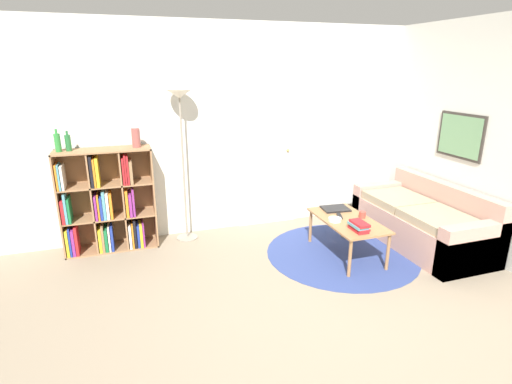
{
  "coord_description": "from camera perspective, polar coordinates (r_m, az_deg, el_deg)",
  "views": [
    {
      "loc": [
        -1.35,
        -2.24,
        2.08
      ],
      "look_at": [
        -0.12,
        1.45,
        0.85
      ],
      "focal_mm": 28.0,
      "sensor_mm": 36.0,
      "label": 1
    }
  ],
  "objects": [
    {
      "name": "bottle_left",
      "position": [
        4.8,
        -26.49,
        6.37
      ],
      "size": [
        0.06,
        0.06,
        0.25
      ],
      "color": "#2D8438",
      "rests_on": "bookshelf"
    },
    {
      "name": "bookshelf",
      "position": [
        4.93,
        -20.59,
        -1.67
      ],
      "size": [
        1.04,
        0.34,
        1.2
      ],
      "color": "#936B47",
      "rests_on": "ground_plane"
    },
    {
      "name": "laptop",
      "position": [
        4.88,
        11.26,
        -2.34
      ],
      "size": [
        0.33,
        0.27,
        0.02
      ],
      "color": "black",
      "rests_on": "coffee_table"
    },
    {
      "name": "bottle_middle",
      "position": [
        4.8,
        -25.26,
        6.4
      ],
      "size": [
        0.06,
        0.06,
        0.22
      ],
      "color": "#236633",
      "rests_on": "bookshelf"
    },
    {
      "name": "couch",
      "position": [
        5.28,
        22.88,
        -3.96
      ],
      "size": [
        0.82,
        1.74,
        0.73
      ],
      "color": "tan",
      "rests_on": "ground_plane"
    },
    {
      "name": "remote",
      "position": [
        4.66,
        11.85,
        -3.38
      ],
      "size": [
        0.1,
        0.17,
        0.02
      ],
      "color": "black",
      "rests_on": "coffee_table"
    },
    {
      "name": "floor_lamp",
      "position": [
        4.75,
        -10.74,
        10.73
      ],
      "size": [
        0.3,
        0.3,
        1.83
      ],
      "color": "gray",
      "rests_on": "ground_plane"
    },
    {
      "name": "wall_right",
      "position": [
        5.24,
        28.07,
        6.96
      ],
      "size": [
        0.08,
        5.63,
        2.6
      ],
      "color": "silver",
      "rests_on": "ground_plane"
    },
    {
      "name": "wall_back",
      "position": [
        5.14,
        -2.92,
        8.7
      ],
      "size": [
        7.8,
        0.11,
        2.6
      ],
      "color": "silver",
      "rests_on": "ground_plane"
    },
    {
      "name": "bowl",
      "position": [
        4.52,
        11.21,
        -3.89
      ],
      "size": [
        0.14,
        0.14,
        0.04
      ],
      "color": "silver",
      "rests_on": "coffee_table"
    },
    {
      "name": "cup",
      "position": [
        4.68,
        14.96,
        -3.15
      ],
      "size": [
        0.07,
        0.07,
        0.07
      ],
      "color": "#A33D33",
      "rests_on": "coffee_table"
    },
    {
      "name": "vase_on_shelf",
      "position": [
        4.74,
        -16.77,
        7.42
      ],
      "size": [
        0.09,
        0.09,
        0.22
      ],
      "color": "#934C47",
      "rests_on": "bookshelf"
    },
    {
      "name": "coffee_table",
      "position": [
        4.62,
        12.93,
        -4.36
      ],
      "size": [
        0.54,
        0.99,
        0.44
      ],
      "color": "#996B42",
      "rests_on": "ground_plane"
    },
    {
      "name": "rug",
      "position": [
        4.79,
        12.11,
        -8.52
      ],
      "size": [
        1.73,
        1.73,
        0.01
      ],
      "color": "navy",
      "rests_on": "ground_plane"
    },
    {
      "name": "book_stack_on_table",
      "position": [
        4.3,
        14.48,
        -4.76
      ],
      "size": [
        0.14,
        0.24,
        0.1
      ],
      "color": "#B21E23",
      "rests_on": "coffee_table"
    },
    {
      "name": "ground_plane",
      "position": [
        3.34,
        10.55,
        -21.3
      ],
      "size": [
        14.0,
        14.0,
        0.0
      ],
      "primitive_type": "plane",
      "color": "gray"
    }
  ]
}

